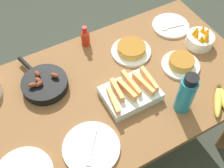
{
  "coord_description": "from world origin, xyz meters",
  "views": [
    {
      "loc": [
        -0.42,
        -0.77,
        1.96
      ],
      "look_at": [
        0.0,
        0.0,
        0.78
      ],
      "focal_mm": 45.0,
      "sensor_mm": 36.0,
      "label": 1
    }
  ],
  "objects_px": {
    "water_bottle": "(186,94)",
    "frittata_plate_center": "(181,63)",
    "frittata_plate_side": "(131,50)",
    "empty_plate_far_left": "(171,26)",
    "empty_plate_far_right": "(91,148)",
    "banana_bunch": "(222,100)",
    "hot_sauce_bottle": "(85,37)",
    "fruit_bowl_mango": "(200,39)",
    "melon_tray": "(131,92)",
    "skillet": "(44,84)"
  },
  "relations": [
    {
      "from": "water_bottle",
      "to": "frittata_plate_center",
      "type": "bearing_deg",
      "value": 54.1
    },
    {
      "from": "frittata_plate_side",
      "to": "empty_plate_far_left",
      "type": "height_order",
      "value": "frittata_plate_side"
    },
    {
      "from": "empty_plate_far_right",
      "to": "water_bottle",
      "type": "distance_m",
      "value": 0.51
    },
    {
      "from": "empty_plate_far_right",
      "to": "water_bottle",
      "type": "bearing_deg",
      "value": -2.1
    },
    {
      "from": "banana_bunch",
      "to": "hot_sauce_bottle",
      "type": "relative_size",
      "value": 1.42
    },
    {
      "from": "empty_plate_far_right",
      "to": "empty_plate_far_left",
      "type": "bearing_deg",
      "value": 31.71
    },
    {
      "from": "fruit_bowl_mango",
      "to": "empty_plate_far_right",
      "type": "bearing_deg",
      "value": -161.34
    },
    {
      "from": "frittata_plate_center",
      "to": "hot_sauce_bottle",
      "type": "bearing_deg",
      "value": 133.26
    },
    {
      "from": "melon_tray",
      "to": "empty_plate_far_right",
      "type": "distance_m",
      "value": 0.35
    },
    {
      "from": "empty_plate_far_right",
      "to": "hot_sauce_bottle",
      "type": "relative_size",
      "value": 2.0
    },
    {
      "from": "skillet",
      "to": "empty_plate_far_left",
      "type": "xyz_separation_m",
      "value": [
        0.86,
        0.06,
        -0.02
      ]
    },
    {
      "from": "frittata_plate_center",
      "to": "hot_sauce_bottle",
      "type": "height_order",
      "value": "hot_sauce_bottle"
    },
    {
      "from": "banana_bunch",
      "to": "empty_plate_far_right",
      "type": "relative_size",
      "value": 0.71
    },
    {
      "from": "melon_tray",
      "to": "hot_sauce_bottle",
      "type": "bearing_deg",
      "value": 94.67
    },
    {
      "from": "banana_bunch",
      "to": "hot_sauce_bottle",
      "type": "bearing_deg",
      "value": 121.06
    },
    {
      "from": "melon_tray",
      "to": "empty_plate_far_left",
      "type": "height_order",
      "value": "melon_tray"
    },
    {
      "from": "melon_tray",
      "to": "empty_plate_far_left",
      "type": "distance_m",
      "value": 0.6
    },
    {
      "from": "skillet",
      "to": "empty_plate_far_left",
      "type": "height_order",
      "value": "skillet"
    },
    {
      "from": "skillet",
      "to": "empty_plate_far_right",
      "type": "distance_m",
      "value": 0.44
    },
    {
      "from": "skillet",
      "to": "fruit_bowl_mango",
      "type": "relative_size",
      "value": 2.21
    },
    {
      "from": "banana_bunch",
      "to": "frittata_plate_side",
      "type": "xyz_separation_m",
      "value": [
        -0.23,
        0.52,
        0.01
      ]
    },
    {
      "from": "fruit_bowl_mango",
      "to": "water_bottle",
      "type": "relative_size",
      "value": 0.67
    },
    {
      "from": "skillet",
      "to": "hot_sauce_bottle",
      "type": "relative_size",
      "value": 2.71
    },
    {
      "from": "empty_plate_far_left",
      "to": "skillet",
      "type": "bearing_deg",
      "value": -175.72
    },
    {
      "from": "skillet",
      "to": "water_bottle",
      "type": "distance_m",
      "value": 0.72
    },
    {
      "from": "skillet",
      "to": "frittata_plate_center",
      "type": "relative_size",
      "value": 1.68
    },
    {
      "from": "frittata_plate_center",
      "to": "melon_tray",
      "type": "bearing_deg",
      "value": -173.66
    },
    {
      "from": "fruit_bowl_mango",
      "to": "skillet",
      "type": "bearing_deg",
      "value": 171.22
    },
    {
      "from": "frittata_plate_side",
      "to": "hot_sauce_bottle",
      "type": "xyz_separation_m",
      "value": [
        -0.2,
        0.19,
        0.03
      ]
    },
    {
      "from": "melon_tray",
      "to": "empty_plate_far_right",
      "type": "height_order",
      "value": "melon_tray"
    },
    {
      "from": "fruit_bowl_mango",
      "to": "hot_sauce_bottle",
      "type": "distance_m",
      "value": 0.67
    },
    {
      "from": "melon_tray",
      "to": "skillet",
      "type": "bearing_deg",
      "value": 143.68
    },
    {
      "from": "banana_bunch",
      "to": "frittata_plate_side",
      "type": "height_order",
      "value": "frittata_plate_side"
    },
    {
      "from": "fruit_bowl_mango",
      "to": "hot_sauce_bottle",
      "type": "relative_size",
      "value": 1.22
    },
    {
      "from": "banana_bunch",
      "to": "hot_sauce_bottle",
      "type": "height_order",
      "value": "hot_sauce_bottle"
    },
    {
      "from": "fruit_bowl_mango",
      "to": "frittata_plate_side",
      "type": "bearing_deg",
      "value": 160.79
    },
    {
      "from": "water_bottle",
      "to": "empty_plate_far_right",
      "type": "bearing_deg",
      "value": 177.9
    },
    {
      "from": "hot_sauce_bottle",
      "to": "empty_plate_far_right",
      "type": "bearing_deg",
      "value": -113.57
    },
    {
      "from": "skillet",
      "to": "frittata_plate_side",
      "type": "bearing_deg",
      "value": -105.31
    },
    {
      "from": "melon_tray",
      "to": "water_bottle",
      "type": "bearing_deg",
      "value": -43.34
    },
    {
      "from": "empty_plate_far_right",
      "to": "banana_bunch",
      "type": "bearing_deg",
      "value": -7.54
    },
    {
      "from": "melon_tray",
      "to": "empty_plate_far_left",
      "type": "bearing_deg",
      "value": 33.79
    },
    {
      "from": "frittata_plate_side",
      "to": "melon_tray",
      "type": "bearing_deg",
      "value": -121.95
    },
    {
      "from": "frittata_plate_side",
      "to": "empty_plate_far_right",
      "type": "height_order",
      "value": "frittata_plate_side"
    },
    {
      "from": "empty_plate_far_right",
      "to": "fruit_bowl_mango",
      "type": "bearing_deg",
      "value": 18.66
    },
    {
      "from": "skillet",
      "to": "water_bottle",
      "type": "relative_size",
      "value": 1.48
    },
    {
      "from": "frittata_plate_side",
      "to": "water_bottle",
      "type": "distance_m",
      "value": 0.45
    },
    {
      "from": "melon_tray",
      "to": "water_bottle",
      "type": "height_order",
      "value": "water_bottle"
    },
    {
      "from": "skillet",
      "to": "banana_bunch",
      "type": "bearing_deg",
      "value": -139.41
    },
    {
      "from": "melon_tray",
      "to": "frittata_plate_side",
      "type": "relative_size",
      "value": 1.22
    }
  ]
}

